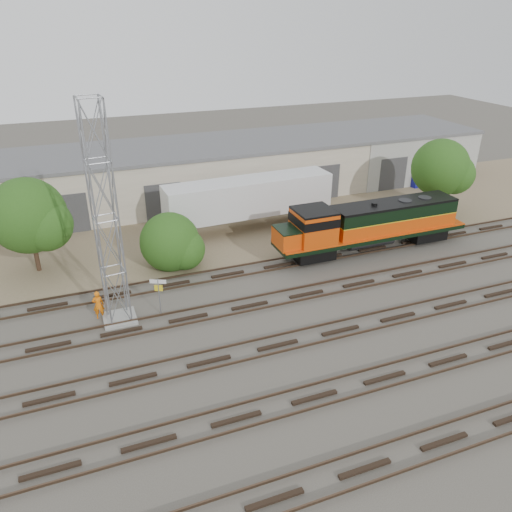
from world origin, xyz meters
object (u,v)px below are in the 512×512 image
object	(u,v)px
signal_tower	(106,222)
worker	(98,305)
semi_trailer	(253,198)
locomotive	(369,224)

from	to	relation	value
signal_tower	worker	distance (m)	5.62
worker	semi_trailer	size ratio (longest dim) A/B	0.13
worker	locomotive	bearing A→B (deg)	-168.01
signal_tower	semi_trailer	size ratio (longest dim) A/B	0.91
signal_tower	worker	xyz separation A→B (m)	(-1.10, 0.65, -5.47)
locomotive	worker	bearing A→B (deg)	-173.25
signal_tower	semi_trailer	bearing A→B (deg)	39.81
worker	signal_tower	bearing A→B (deg)	154.76
signal_tower	worker	world-z (taller)	signal_tower
locomotive	semi_trailer	xyz separation A→B (m)	(-6.74, 7.45, 0.57)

